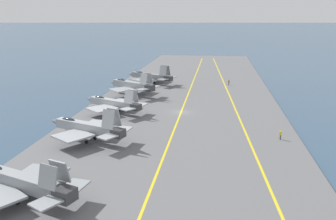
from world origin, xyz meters
TOP-DOWN VIEW (x-y plane):
  - ground_plane at (0.00, 0.00)m, footprint 2000.00×2000.00m
  - carrier_deck at (0.00, 0.00)m, footprint 229.96×45.51m
  - deck_stripe_foul_line at (0.00, -12.51)m, footprint 206.52×14.28m
  - deck_stripe_centerline at (0.00, 0.00)m, footprint 206.97×0.36m
  - parked_jet_nearest at (-41.35, 15.07)m, footprint 12.65×17.43m
  - parked_jet_second at (-21.20, 14.14)m, footprint 12.80×16.14m
  - parked_jet_third at (-2.49, 15.01)m, footprint 13.11×15.64m
  - parked_jet_fourth at (15.36, 15.15)m, footprint 13.36×15.48m
  - parked_jet_fifth at (32.52, 13.33)m, footprint 14.21×17.10m
  - crew_brown_vest at (33.36, -11.42)m, footprint 0.41×0.46m
  - crew_yellow_vest at (-15.79, -19.14)m, footprint 0.35×0.43m

SIDE VIEW (x-z plane):
  - ground_plane at x=0.00m, z-range 0.00..0.00m
  - carrier_deck at x=0.00m, z-range 0.00..0.40m
  - deck_stripe_foul_line at x=0.00m, z-range 0.40..0.41m
  - deck_stripe_centerline at x=0.00m, z-range 0.40..0.41m
  - crew_yellow_vest at x=-15.79m, z-range 0.48..2.22m
  - crew_brown_vest at x=33.36m, z-range 0.49..2.27m
  - parked_jet_third at x=-2.49m, z-range -0.32..5.44m
  - parked_jet_nearest at x=-41.35m, z-range -0.21..5.48m
  - parked_jet_fifth at x=32.52m, z-range -0.34..5.93m
  - parked_jet_second at x=-21.20m, z-range -0.31..6.13m
  - parked_jet_fourth at x=15.36m, z-range -0.12..6.49m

